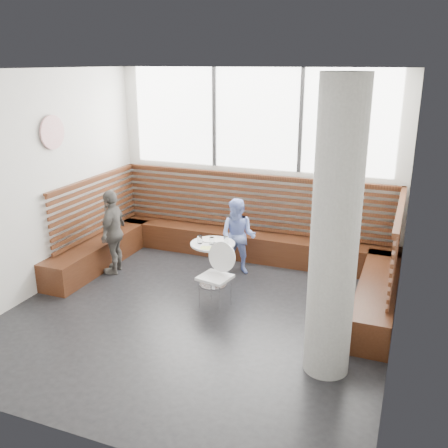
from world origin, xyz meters
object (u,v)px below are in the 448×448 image
at_px(cafe_table, 213,255).
at_px(cafe_chair, 217,270).
at_px(concrete_column, 335,234).
at_px(child_back, 238,237).
at_px(adult_man, 336,244).
at_px(child_left, 113,232).

xyz_separation_m(cafe_table, cafe_chair, (0.30, -0.57, 0.03)).
relative_size(concrete_column, child_back, 2.60).
xyz_separation_m(cafe_table, adult_man, (1.80, 0.12, 0.39)).
distance_m(cafe_table, child_back, 0.65).
xyz_separation_m(concrete_column, cafe_table, (-2.02, 1.56, -1.10)).
relative_size(cafe_chair, child_back, 0.73).
height_order(child_back, child_left, child_left).
bearing_deg(concrete_column, cafe_table, 142.24).
bearing_deg(cafe_table, child_left, -177.10).
xyz_separation_m(concrete_column, child_back, (-1.83, 2.17, -0.98)).
height_order(adult_man, child_back, adult_man).
xyz_separation_m(adult_man, child_left, (-3.49, -0.20, -0.19)).
distance_m(concrete_column, cafe_chair, 2.26).
relative_size(cafe_chair, adult_man, 0.51).
height_order(adult_man, child_left, adult_man).
bearing_deg(child_back, cafe_chair, -86.00).
height_order(concrete_column, adult_man, concrete_column).
distance_m(concrete_column, adult_man, 1.84).
bearing_deg(adult_man, child_back, 85.81).
bearing_deg(child_left, child_back, 98.75).
xyz_separation_m(concrete_column, adult_man, (-0.22, 1.68, -0.72)).
relative_size(cafe_table, child_left, 0.50).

